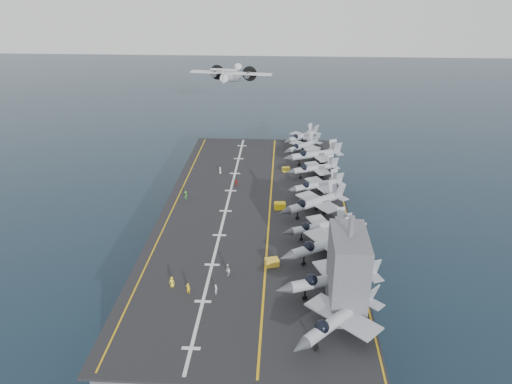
# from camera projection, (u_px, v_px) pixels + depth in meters

# --- Properties ---
(ground) EXTENTS (500.00, 500.00, 0.00)m
(ground) POSITION_uv_depth(u_px,v_px,m) (255.00, 255.00, 105.78)
(ground) COLOR #142135
(ground) RESTS_ON ground
(hull) EXTENTS (36.00, 90.00, 10.00)m
(hull) POSITION_uv_depth(u_px,v_px,m) (255.00, 235.00, 103.69)
(hull) COLOR #56595E
(hull) RESTS_ON ground
(flight_deck) EXTENTS (38.00, 92.00, 0.40)m
(flight_deck) POSITION_uv_depth(u_px,v_px,m) (255.00, 213.00, 101.51)
(flight_deck) COLOR black
(flight_deck) RESTS_ON hull
(foul_line) EXTENTS (0.35, 90.00, 0.02)m
(foul_line) POSITION_uv_depth(u_px,v_px,m) (270.00, 212.00, 101.26)
(foul_line) COLOR gold
(foul_line) RESTS_ON flight_deck
(landing_centerline) EXTENTS (0.50, 90.00, 0.02)m
(landing_centerline) POSITION_uv_depth(u_px,v_px,m) (226.00, 211.00, 101.74)
(landing_centerline) COLOR silver
(landing_centerline) RESTS_ON flight_deck
(deck_edge_port) EXTENTS (0.25, 90.00, 0.02)m
(deck_edge_port) POSITION_uv_depth(u_px,v_px,m) (172.00, 210.00, 102.32)
(deck_edge_port) COLOR gold
(deck_edge_port) RESTS_ON flight_deck
(deck_edge_stbd) EXTENTS (0.25, 90.00, 0.02)m
(deck_edge_stbd) POSITION_uv_depth(u_px,v_px,m) (346.00, 214.00, 100.45)
(deck_edge_stbd) COLOR gold
(deck_edge_stbd) RESTS_ON flight_deck
(island_superstructure) EXTENTS (5.00, 10.00, 15.00)m
(island_superstructure) POSITION_uv_depth(u_px,v_px,m) (348.00, 263.00, 70.30)
(island_superstructure) COLOR #56595E
(island_superstructure) RESTS_ON flight_deck
(fighter_jet_0) EXTENTS (18.85, 19.16, 5.60)m
(fighter_jet_0) POSITION_uv_depth(u_px,v_px,m) (339.00, 317.00, 66.86)
(fighter_jet_0) COLOR gray
(fighter_jet_0) RESTS_ON flight_deck
(fighter_jet_1) EXTENTS (19.40, 16.37, 5.72)m
(fighter_jet_1) POSITION_uv_depth(u_px,v_px,m) (333.00, 278.00, 75.11)
(fighter_jet_1) COLOR gray
(fighter_jet_1) RESTS_ON flight_deck
(fighter_jet_2) EXTENTS (19.87, 18.23, 5.74)m
(fighter_jet_2) POSITION_uv_depth(u_px,v_px,m) (327.00, 243.00, 84.39)
(fighter_jet_2) COLOR #A3ABB3
(fighter_jet_2) RESTS_ON flight_deck
(fighter_jet_3) EXTENTS (15.81, 13.50, 4.64)m
(fighter_jet_3) POSITION_uv_depth(u_px,v_px,m) (320.00, 226.00, 91.20)
(fighter_jet_3) COLOR #8F969F
(fighter_jet_3) RESTS_ON flight_deck
(fighter_jet_4) EXTENTS (18.74, 17.69, 5.42)m
(fighter_jet_4) POSITION_uv_depth(u_px,v_px,m) (315.00, 202.00, 99.54)
(fighter_jet_4) COLOR #9FA7AE
(fighter_jet_4) RESTS_ON flight_deck
(fighter_jet_5) EXTENTS (15.96, 13.98, 4.64)m
(fighter_jet_5) POSITION_uv_depth(u_px,v_px,m) (318.00, 184.00, 108.23)
(fighter_jet_5) COLOR #9098A1
(fighter_jet_5) RESTS_ON flight_deck
(fighter_jet_6) EXTENTS (15.32, 13.09, 4.50)m
(fighter_jet_6) POSITION_uv_depth(u_px,v_px,m) (315.00, 168.00, 117.28)
(fighter_jet_6) COLOR #9BA5AD
(fighter_jet_6) RESTS_ON flight_deck
(fighter_jet_7) EXTENTS (18.17, 15.40, 5.35)m
(fighter_jet_7) POSITION_uv_depth(u_px,v_px,m) (315.00, 154.00, 124.63)
(fighter_jet_7) COLOR gray
(fighter_jet_7) RESTS_ON flight_deck
(fighter_jet_8) EXTENTS (15.29, 15.57, 4.55)m
(fighter_jet_8) POSITION_uv_depth(u_px,v_px,m) (303.00, 145.00, 131.59)
(fighter_jet_8) COLOR gray
(fighter_jet_8) RESTS_ON flight_deck
(tow_cart_a) EXTENTS (2.54, 2.03, 1.33)m
(tow_cart_a) POSITION_uv_depth(u_px,v_px,m) (272.00, 262.00, 83.11)
(tow_cart_a) COLOR yellow
(tow_cart_a) RESTS_ON flight_deck
(tow_cart_b) EXTENTS (2.40, 1.69, 1.36)m
(tow_cart_b) POSITION_uv_depth(u_px,v_px,m) (280.00, 206.00, 102.42)
(tow_cart_b) COLOR yellow
(tow_cart_b) RESTS_ON flight_deck
(tow_cart_c) EXTENTS (2.04, 1.63, 1.07)m
(tow_cart_c) POSITION_uv_depth(u_px,v_px,m) (286.00, 169.00, 120.92)
(tow_cart_c) COLOR gold
(tow_cart_c) RESTS_ON flight_deck
(crew_0) EXTENTS (1.13, 0.81, 1.77)m
(crew_0) POSITION_uv_depth(u_px,v_px,m) (172.00, 282.00, 77.61)
(crew_0) COLOR yellow
(crew_0) RESTS_ON flight_deck
(crew_1) EXTENTS (1.25, 0.97, 1.86)m
(crew_1) POSITION_uv_depth(u_px,v_px,m) (188.00, 288.00, 76.00)
(crew_1) COLOR yellow
(crew_1) RESTS_ON flight_deck
(crew_3) EXTENTS (0.91, 1.23, 1.89)m
(crew_3) POSITION_uv_depth(u_px,v_px,m) (186.00, 195.00, 106.41)
(crew_3) COLOR green
(crew_3) RESTS_ON flight_deck
(crew_4) EXTENTS (1.15, 1.13, 1.62)m
(crew_4) POSITION_uv_depth(u_px,v_px,m) (237.00, 182.00, 113.00)
(crew_4) COLOR #B21919
(crew_4) RESTS_ON flight_deck
(crew_5) EXTENTS (0.67, 0.99, 1.64)m
(crew_5) POSITION_uv_depth(u_px,v_px,m) (220.00, 170.00, 119.52)
(crew_5) COLOR silver
(crew_5) RESTS_ON flight_deck
(crew_6) EXTENTS (0.78, 1.06, 1.63)m
(crew_6) POSITION_uv_depth(u_px,v_px,m) (216.00, 289.00, 75.97)
(crew_6) COLOR silver
(crew_6) RESTS_ON flight_deck
(crew_7) EXTENTS (1.20, 1.44, 2.05)m
(crew_7) POSITION_uv_depth(u_px,v_px,m) (228.00, 270.00, 80.40)
(crew_7) COLOR silver
(crew_7) RESTS_ON flight_deck
(transport_plane) EXTENTS (26.04, 19.71, 5.63)m
(transport_plane) POSITION_uv_depth(u_px,v_px,m) (231.00, 78.00, 143.51)
(transport_plane) COLOR silver
(fighter_jet_9) EXTENTS (15.29, 15.57, 4.55)m
(fighter_jet_9) POSITION_uv_depth(u_px,v_px,m) (302.00, 136.00, 138.92)
(fighter_jet_9) COLOR gray
(fighter_jet_9) RESTS_ON flight_deck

